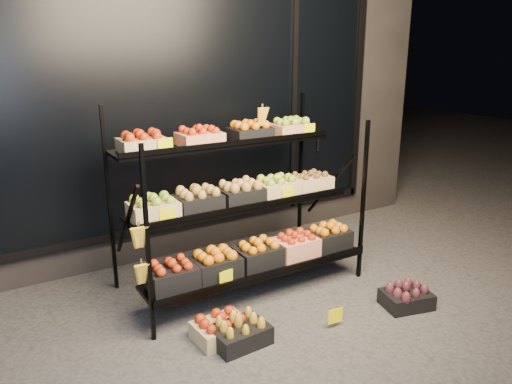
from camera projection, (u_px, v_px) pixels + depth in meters
ground at (280, 313)px, 4.12m from camera, size 24.00×24.00×0.00m
building at (157, 79)px, 5.75m from camera, size 6.00×2.08×3.50m
display_rack at (242, 204)px, 4.38m from camera, size 2.18×1.02×1.70m
tag_floor_b at (335, 320)px, 3.90m from camera, size 0.13×0.01×0.12m
floor_crate_left at (221, 327)px, 3.75m from camera, size 0.41×0.32×0.20m
floor_crate_midleft at (240, 332)px, 3.68m from camera, size 0.43×0.33×0.21m
floor_crate_right at (407, 296)px, 4.21m from camera, size 0.45×0.37×0.20m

